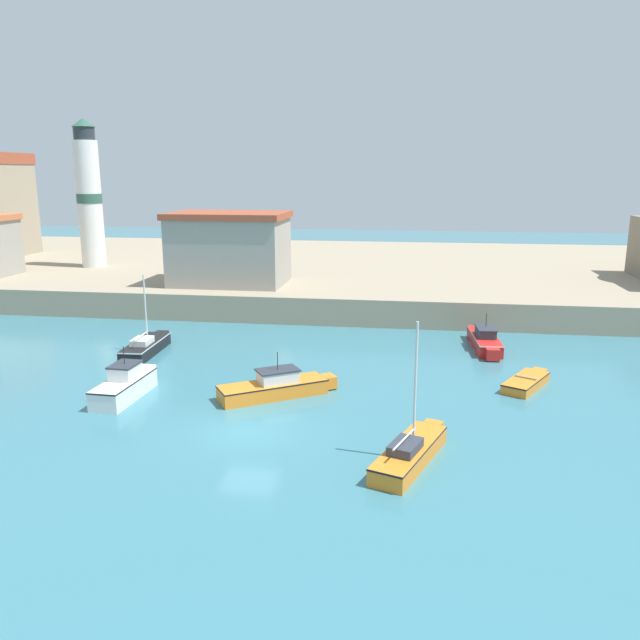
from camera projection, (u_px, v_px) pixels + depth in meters
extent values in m
plane|color=teal|center=(249.00, 429.00, 27.36)|extent=(200.00, 200.00, 0.00)
cube|color=gray|center=(345.00, 271.00, 64.99)|extent=(120.00, 40.00, 2.05)
cube|color=white|center=(124.00, 389.00, 31.07)|extent=(1.68, 4.39, 0.99)
cube|color=white|center=(147.00, 373.00, 33.46)|extent=(0.85, 0.71, 0.84)
cube|color=black|center=(124.00, 380.00, 30.97)|extent=(1.69, 4.43, 0.07)
cube|color=silver|center=(125.00, 372.00, 31.09)|extent=(1.18, 1.56, 0.66)
cube|color=#2D333D|center=(125.00, 364.00, 31.01)|extent=(1.26, 1.69, 0.08)
cylinder|color=black|center=(124.00, 355.00, 30.89)|extent=(0.04, 0.04, 0.90)
cube|color=orange|center=(273.00, 390.00, 31.29)|extent=(5.39, 4.29, 0.75)
cube|color=orange|center=(328.00, 381.00, 32.55)|extent=(1.06, 1.10, 0.64)
cube|color=black|center=(273.00, 383.00, 31.22)|extent=(5.44, 4.33, 0.07)
cube|color=silver|center=(278.00, 376.00, 31.25)|extent=(2.23, 2.02, 0.58)
cube|color=#2D333D|center=(278.00, 370.00, 31.18)|extent=(2.41, 2.17, 0.08)
cylinder|color=black|center=(278.00, 361.00, 31.06)|extent=(0.04, 0.04, 0.90)
cube|color=orange|center=(409.00, 455.00, 24.11)|extent=(3.01, 5.24, 0.71)
cube|color=orange|center=(433.00, 429.00, 26.55)|extent=(0.92, 0.84, 0.60)
cube|color=black|center=(410.00, 447.00, 24.04)|extent=(3.04, 5.29, 0.07)
cylinder|color=silver|center=(415.00, 383.00, 23.80)|extent=(0.10, 0.10, 4.86)
cylinder|color=silver|center=(404.00, 439.00, 23.36)|extent=(0.85, 2.17, 0.08)
cube|color=#333842|center=(405.00, 447.00, 23.55)|extent=(1.42, 1.76, 0.36)
cube|color=orange|center=(526.00, 383.00, 32.67)|extent=(2.91, 3.80, 0.52)
cube|color=orange|center=(539.00, 373.00, 34.30)|extent=(0.93, 0.88, 0.44)
cube|color=black|center=(526.00, 379.00, 32.62)|extent=(2.94, 3.84, 0.07)
cube|color=#997F5B|center=(526.00, 377.00, 32.60)|extent=(1.08, 0.72, 0.08)
cube|color=black|center=(146.00, 348.00, 38.85)|extent=(1.68, 5.08, 0.75)
cube|color=black|center=(162.00, 336.00, 41.61)|extent=(0.84, 0.70, 0.64)
cube|color=white|center=(145.00, 342.00, 38.78)|extent=(1.70, 5.13, 0.07)
cylinder|color=silver|center=(145.00, 308.00, 38.65)|extent=(0.10, 0.10, 4.17)
cylinder|color=silver|center=(141.00, 336.00, 38.03)|extent=(0.17, 2.26, 0.08)
cube|color=silver|center=(142.00, 341.00, 38.24)|extent=(1.10, 1.55, 0.36)
cube|color=red|center=(484.00, 341.00, 40.21)|extent=(1.76, 5.45, 0.81)
cube|color=red|center=(493.00, 354.00, 37.29)|extent=(0.83, 0.69, 0.69)
cube|color=white|center=(485.00, 336.00, 40.13)|extent=(1.78, 5.50, 0.07)
cube|color=#333842|center=(486.00, 332.00, 39.80)|extent=(1.19, 1.94, 0.52)
cube|color=#2D333D|center=(486.00, 328.00, 39.73)|extent=(1.27, 2.11, 0.08)
cylinder|color=black|center=(486.00, 320.00, 39.62)|extent=(0.04, 0.04, 0.90)
cylinder|color=silver|center=(90.00, 205.00, 59.94)|extent=(2.29, 2.29, 11.96)
cylinder|color=#2D5647|center=(89.00, 198.00, 59.80)|extent=(2.35, 2.35, 0.90)
cylinder|color=#262D33|center=(84.00, 134.00, 58.43)|extent=(1.94, 1.94, 1.20)
cone|color=#2D5647|center=(83.00, 122.00, 58.20)|extent=(2.17, 2.17, 0.80)
cube|color=gray|center=(230.00, 251.00, 51.24)|extent=(8.99, 6.32, 5.36)
cube|color=#9E472D|center=(229.00, 215.00, 50.57)|extent=(9.44, 6.63, 0.50)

